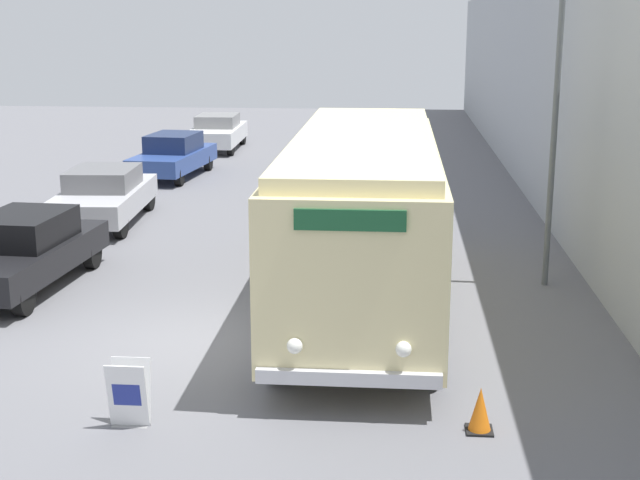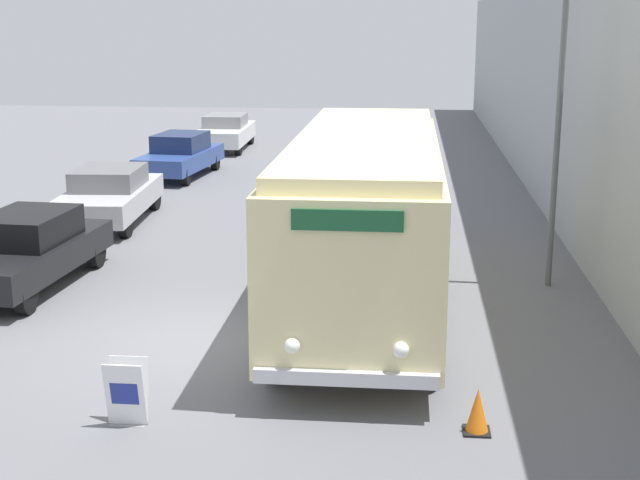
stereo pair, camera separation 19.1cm
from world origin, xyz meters
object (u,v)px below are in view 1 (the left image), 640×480
sign_board (129,395)px  streetlamp (558,70)px  parked_car_near (24,251)px  traffic_cone (480,410)px  parked_car_mid (103,195)px  parked_car_far (173,155)px  vintage_bus (363,211)px  parked_car_distant (217,132)px

sign_board → streetlamp: (6.61, 7.10, 3.91)m
sign_board → parked_car_near: parked_car_near is taller
sign_board → traffic_cone: bearing=2.6°
streetlamp → parked_car_near: size_ratio=1.43×
traffic_cone → parked_car_mid: bearing=127.3°
parked_car_far → traffic_cone: 20.78m
parked_car_mid → traffic_cone: (8.91, -11.67, -0.45)m
streetlamp → parked_car_near: 11.19m
parked_car_mid → parked_car_far: 7.15m
streetlamp → traffic_cone: bearing=-105.7°
vintage_bus → parked_car_mid: vintage_bus is taller
sign_board → parked_car_mid: parked_car_mid is taller
sign_board → parked_car_mid: (-4.23, 11.89, 0.31)m
parked_car_near → parked_car_far: size_ratio=1.01×
vintage_bus → parked_car_near: (-6.86, 0.62, -1.08)m
vintage_bus → parked_car_near: vintage_bus is taller
sign_board → streetlamp: streetlamp is taller
parked_car_far → streetlamp: bearing=-42.5°
vintage_bus → traffic_cone: 5.67m
traffic_cone → parked_car_far: bearing=115.0°
parked_car_mid → parked_car_far: size_ratio=1.04×
traffic_cone → parked_car_distant: bearing=108.6°
parked_car_far → sign_board: bearing=-72.2°
vintage_bus → sign_board: (-2.92, -5.38, -1.41)m
vintage_bus → traffic_cone: bearing=-71.2°
vintage_bus → sign_board: bearing=-118.5°
parked_car_near → traffic_cone: size_ratio=7.62×
traffic_cone → vintage_bus: bearing=108.8°
parked_car_near → parked_car_far: parked_car_near is taller
sign_board → parked_car_distant: (-3.89, 25.67, 0.29)m
vintage_bus → parked_car_far: 15.40m
traffic_cone → parked_car_near: bearing=146.1°
streetlamp → traffic_cone: (-1.93, -6.89, -4.04)m
parked_car_distant → streetlamp: bearing=-61.9°
parked_car_far → parked_car_distant: (0.22, 6.63, -0.01)m
parked_car_near → parked_car_distant: parked_car_near is taller
streetlamp → traffic_cone: streetlamp is taller
vintage_bus → streetlamp: size_ratio=1.48×
streetlamp → parked_car_distant: 21.63m
streetlamp → vintage_bus: bearing=-155.0°
vintage_bus → parked_car_mid: size_ratio=2.06×
streetlamp → parked_car_near: bearing=-174.0°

